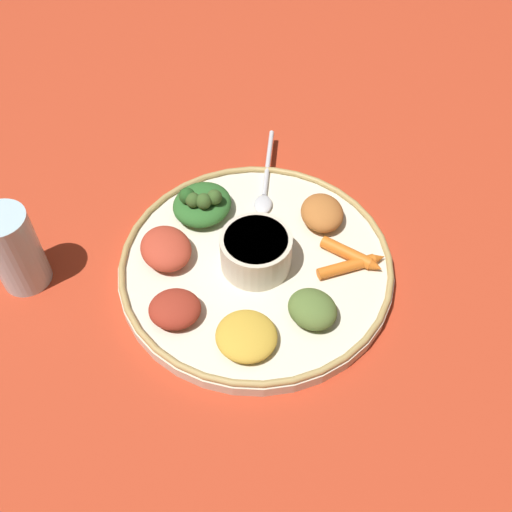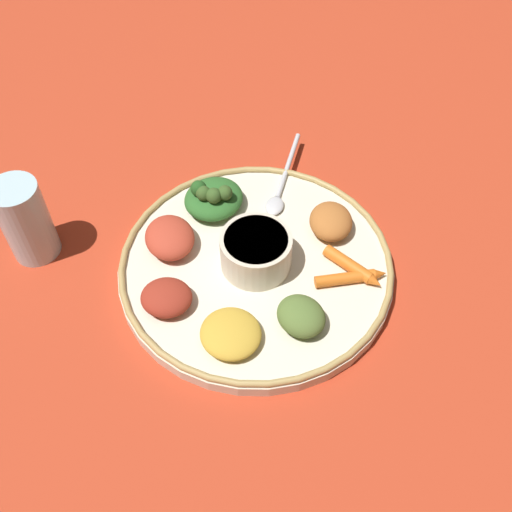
# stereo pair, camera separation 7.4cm
# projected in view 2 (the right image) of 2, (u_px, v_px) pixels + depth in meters

# --- Properties ---
(ground_plane) EXTENTS (2.40, 2.40, 0.00)m
(ground_plane) POSITION_uv_depth(u_px,v_px,m) (256.00, 272.00, 0.77)
(ground_plane) COLOR #B7381E
(platter) EXTENTS (0.34, 0.34, 0.02)m
(platter) POSITION_uv_depth(u_px,v_px,m) (256.00, 268.00, 0.76)
(platter) COLOR beige
(platter) RESTS_ON ground_plane
(platter_rim) EXTENTS (0.34, 0.34, 0.01)m
(platter_rim) POSITION_uv_depth(u_px,v_px,m) (256.00, 262.00, 0.75)
(platter_rim) COLOR tan
(platter_rim) RESTS_ON platter
(center_bowl) EXTENTS (0.09, 0.09, 0.05)m
(center_bowl) POSITION_uv_depth(u_px,v_px,m) (256.00, 251.00, 0.73)
(center_bowl) COLOR beige
(center_bowl) RESTS_ON platter
(spoon) EXTENTS (0.14, 0.11, 0.01)m
(spoon) POSITION_uv_depth(u_px,v_px,m) (281.00, 186.00, 0.83)
(spoon) COLOR silver
(spoon) RESTS_ON platter
(greens_pile) EXTENTS (0.08, 0.08, 0.05)m
(greens_pile) POSITION_uv_depth(u_px,v_px,m) (213.00, 198.00, 0.80)
(greens_pile) COLOR #2D6628
(greens_pile) RESTS_ON platter
(carrot_near_spoon) EXTENTS (0.08, 0.06, 0.01)m
(carrot_near_spoon) POSITION_uv_depth(u_px,v_px,m) (350.00, 278.00, 0.73)
(carrot_near_spoon) COLOR orange
(carrot_near_spoon) RESTS_ON platter
(carrot_outer) EXTENTS (0.03, 0.08, 0.02)m
(carrot_outer) POSITION_uv_depth(u_px,v_px,m) (352.00, 267.00, 0.74)
(carrot_outer) COLOR orange
(carrot_outer) RESTS_ON platter
(mound_berbere_red) EXTENTS (0.08, 0.09, 0.03)m
(mound_berbere_red) POSITION_uv_depth(u_px,v_px,m) (170.00, 238.00, 0.76)
(mound_berbere_red) COLOR #B73D28
(mound_berbere_red) RESTS_ON platter
(mound_collards) EXTENTS (0.05, 0.06, 0.03)m
(mound_collards) POSITION_uv_depth(u_px,v_px,m) (301.00, 316.00, 0.69)
(mound_collards) COLOR #567033
(mound_collards) RESTS_ON platter
(mound_lentil_yellow) EXTENTS (0.07, 0.08, 0.02)m
(mound_lentil_yellow) POSITION_uv_depth(u_px,v_px,m) (231.00, 334.00, 0.68)
(mound_lentil_yellow) COLOR gold
(mound_lentil_yellow) RESTS_ON platter
(mound_beet) EXTENTS (0.08, 0.08, 0.03)m
(mound_beet) POSITION_uv_depth(u_px,v_px,m) (166.00, 297.00, 0.70)
(mound_beet) COLOR maroon
(mound_beet) RESTS_ON platter
(mound_chickpea) EXTENTS (0.08, 0.08, 0.03)m
(mound_chickpea) POSITION_uv_depth(u_px,v_px,m) (331.00, 221.00, 0.77)
(mound_chickpea) COLOR #B2662D
(mound_chickpea) RESTS_ON platter
(drinking_glass) EXTENTS (0.06, 0.06, 0.11)m
(drinking_glass) POSITION_uv_depth(u_px,v_px,m) (27.00, 225.00, 0.75)
(drinking_glass) COLOR silver
(drinking_glass) RESTS_ON ground_plane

